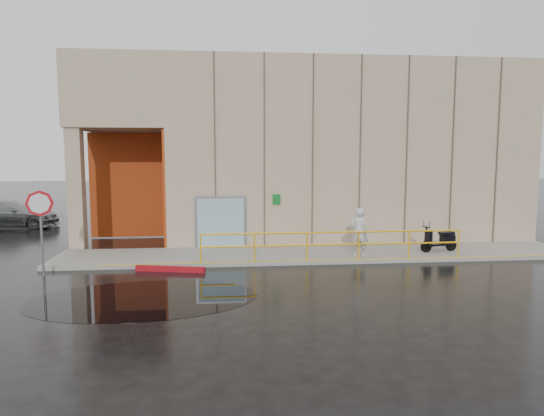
{
  "coord_description": "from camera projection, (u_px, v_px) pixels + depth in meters",
  "views": [
    {
      "loc": [
        0.35,
        -13.8,
        3.98
      ],
      "look_at": [
        2.02,
        3.0,
        2.08
      ],
      "focal_mm": 32.0,
      "sensor_mm": 36.0,
      "label": 1
    }
  ],
  "objects": [
    {
      "name": "red_curb",
      "position": [
        170.0,
        269.0,
        16.39
      ],
      "size": [
        2.38,
        0.71,
        0.18
      ],
      "primitive_type": "cube",
      "rotation": [
        0.0,
        0.0,
        -0.22
      ],
      "color": "maroon",
      "rests_on": "ground"
    },
    {
      "name": "car_c",
      "position": [
        9.0,
        214.0,
        26.06
      ],
      "size": [
        5.16,
        2.29,
        1.47
      ],
      "primitive_type": "imported",
      "rotation": [
        0.0,
        0.0,
        1.62
      ],
      "color": "#9FA2A5",
      "rests_on": "ground"
    },
    {
      "name": "sidewalk",
      "position": [
        319.0,
        254.0,
        18.89
      ],
      "size": [
        20.0,
        3.0,
        0.15
      ],
      "primitive_type": "cube",
      "color": "gray",
      "rests_on": "ground"
    },
    {
      "name": "ground",
      "position": [
        213.0,
        291.0,
        14.06
      ],
      "size": [
        120.0,
        120.0,
        0.0
      ],
      "primitive_type": "plane",
      "color": "black",
      "rests_on": "ground"
    },
    {
      "name": "person",
      "position": [
        359.0,
        232.0,
        17.94
      ],
      "size": [
        0.69,
        0.48,
        1.84
      ],
      "primitive_type": "imported",
      "rotation": [
        0.0,
        0.0,
        3.08
      ],
      "color": "silver",
      "rests_on": "sidewalk"
    },
    {
      "name": "building",
      "position": [
        316.0,
        149.0,
        24.95
      ],
      "size": [
        20.0,
        10.17,
        8.0
      ],
      "color": "tan",
      "rests_on": "ground"
    },
    {
      "name": "stop_sign",
      "position": [
        40.0,
        215.0,
        15.56
      ],
      "size": [
        0.78,
        0.39,
        2.81
      ],
      "rotation": [
        0.0,
        0.0,
        0.04
      ],
      "color": "slate",
      "rests_on": "ground"
    },
    {
      "name": "guardrail",
      "position": [
        333.0,
        245.0,
        17.51
      ],
      "size": [
        9.56,
        0.06,
        1.03
      ],
      "color": "yellow",
      "rests_on": "sidewalk"
    },
    {
      "name": "scooter",
      "position": [
        440.0,
        234.0,
        18.95
      ],
      "size": [
        1.62,
        0.78,
        1.22
      ],
      "rotation": [
        0.0,
        0.0,
        0.18
      ],
      "color": "black",
      "rests_on": "sidewalk"
    },
    {
      "name": "puddle",
      "position": [
        144.0,
        299.0,
        13.3
      ],
      "size": [
        6.53,
        4.31,
        0.01
      ],
      "primitive_type": "cube",
      "rotation": [
        0.0,
        0.0,
        0.07
      ],
      "color": "black",
      "rests_on": "ground"
    }
  ]
}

